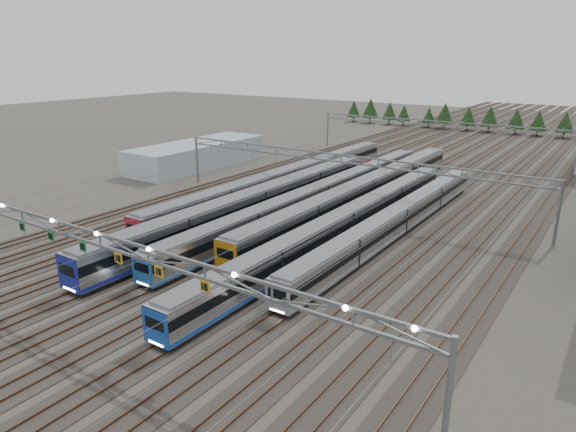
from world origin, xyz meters
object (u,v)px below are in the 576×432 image
Objects in this scene: train_e at (343,225)px; gantry_far at (443,128)px; west_shed at (198,154)px; train_c at (320,195)px; train_a at (287,180)px; gantry_near at (99,243)px; train_f at (397,220)px; train_d at (364,191)px; gantry_mid at (341,165)px; train_b at (257,203)px.

train_e is 1.04× the size of gantry_far.
train_c is at bearing -18.79° from west_shed.
train_a is at bearing 140.89° from train_e.
gantry_near is at bearing -103.43° from train_e.
train_e is at bearing -83.21° from gantry_far.
west_shed is (-35.33, 12.02, 0.34)m from train_c.
train_c is at bearing 162.73° from train_f.
train_e is at bearing -129.10° from train_f.
gantry_far is (2.25, 46.92, 4.39)m from train_c.
train_f is (13.50, -4.20, -0.10)m from train_c.
train_d is (4.50, 5.17, 0.14)m from train_c.
gantry_far is (0.05, 85.12, -0.70)m from gantry_near.
gantry_near is (11.20, -43.09, 4.94)m from train_a.
gantry_mid is 1.00× the size of gantry_far.
train_c is 14.14m from train_f.
train_c is 1.16× the size of gantry_near.
west_shed is at bearing 170.23° from train_d.
gantry_near is at bearing -75.43° from train_a.
train_b is 18.64m from train_f.
gantry_far is at bearing 93.08° from train_d.
train_b is 13.50m from gantry_mid.
gantry_near reaches higher than gantry_mid.
train_d is at bearing -9.77° from west_shed.
train_b is 0.96× the size of train_e.
train_b is 1.00× the size of gantry_far.
gantry_far is (11.25, 42.02, 4.24)m from train_a.
train_a is 14.62m from train_b.
gantry_near reaches higher than train_a.
gantry_far is (0.00, 45.00, 0.00)m from gantry_mid.
west_shed is (-37.53, 50.22, -4.75)m from gantry_near.
gantry_far is at bearing 96.79° from train_e.
gantry_far reaches higher than train_b.
gantry_near is at bearing -90.07° from gantry_mid.
train_a is at bearing -178.87° from train_d.
gantry_near is at bearing -108.38° from train_f.
train_d reaches higher than train_f.
west_shed is at bearing 161.63° from train_f.
gantry_far is (-11.25, 51.12, 4.49)m from train_f.
west_shed is at bearing 153.86° from train_e.
gantry_near is 85.12m from gantry_far.
gantry_far is at bearing 89.97° from gantry_near.
gantry_far is at bearing 90.00° from gantry_mid.
train_f is 1.71× the size of west_shed.
train_e is (9.00, -9.73, -0.02)m from train_c.
gantry_near reaches higher than west_shed.
train_c is 1.16× the size of gantry_mid.
train_c is 47.18m from gantry_far.
west_shed reaches higher than train_f.
train_b is (4.50, -13.91, 0.10)m from train_a.
gantry_near is at bearing -90.03° from gantry_far.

